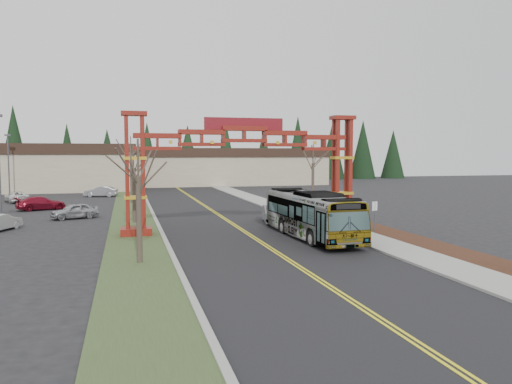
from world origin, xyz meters
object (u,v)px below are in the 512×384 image
object	(u,v)px
parked_car_near_a	(74,211)
bare_tree_median_near	(138,177)
transit_bus	(311,215)
bare_tree_median_mid	(133,168)
barrel_mid	(350,218)
parked_car_far_b	(16,197)
retail_building_east	(221,166)
parked_car_far_a	(101,191)
barrel_south	(361,223)
bare_tree_right_far	(313,163)
bare_tree_median_far	(131,153)
street_sign	(375,211)
parked_car_mid_a	(41,203)
light_pole_far	(8,160)
silver_sedan	(273,214)
barrel_north	(339,217)
gateway_arch	(244,153)

from	to	relation	value
parked_car_near_a	bare_tree_median_near	distance (m)	21.77
transit_bus	bare_tree_median_mid	distance (m)	16.30
barrel_mid	parked_car_far_b	bearing A→B (deg)	138.08
barrel_mid	retail_building_east	bearing A→B (deg)	89.52
parked_car_far_a	barrel_south	xyz separation A→B (m)	(21.25, -36.38, -0.27)
bare_tree_median_mid	barrel_south	bearing A→B (deg)	-24.32
retail_building_east	bare_tree_right_far	world-z (taller)	retail_building_east
bare_tree_median_far	street_sign	bearing A→B (deg)	-58.89
bare_tree_median_mid	bare_tree_median_far	bearing A→B (deg)	90.00
retail_building_east	parked_car_mid_a	xyz separation A→B (m)	(-27.37, -42.13, -2.79)
parked_car_near_a	light_pole_far	world-z (taller)	light_pole_far
light_pole_far	barrel_mid	size ratio (longest dim) A/B	8.49
bare_tree_median_far	barrel_south	bearing A→B (deg)	-55.98
silver_sedan	barrel_north	size ratio (longest dim) A/B	4.94
retail_building_east	parked_car_far_a	distance (m)	34.65
parked_car_far_b	bare_tree_median_near	distance (m)	41.44
silver_sedan	bare_tree_right_far	bearing A→B (deg)	58.59
bare_tree_median_near	bare_tree_median_mid	world-z (taller)	bare_tree_median_mid
retail_building_east	parked_car_near_a	xyz separation A→B (m)	(-23.25, -50.61, -2.80)
parked_car_mid_a	barrel_mid	world-z (taller)	parked_car_mid_a
gateway_arch	parked_car_far_b	world-z (taller)	gateway_arch
retail_building_east	parked_car_far_b	xyz separation A→B (m)	(-31.63, -32.43, -2.83)
parked_car_near_a	bare_tree_median_mid	size ratio (longest dim) A/B	0.62
silver_sedan	street_sign	size ratio (longest dim) A/B	1.91
silver_sedan	light_pole_far	bearing A→B (deg)	137.63
transit_bus	parked_car_mid_a	distance (m)	31.93
bare_tree_median_mid	retail_building_east	bearing A→B (deg)	71.94
parked_car_near_a	parked_car_far_b	bearing A→B (deg)	-177.69
parked_car_far_a	barrel_mid	bearing A→B (deg)	46.93
bare_tree_median_far	barrel_south	size ratio (longest dim) A/B	8.58
gateway_arch	retail_building_east	bearing A→B (deg)	80.83
gateway_arch	parked_car_far_a	bearing A→B (deg)	108.77
barrel_mid	parked_car_near_a	bearing A→B (deg)	156.76
silver_sedan	barrel_mid	xyz separation A→B (m)	(5.98, -2.42, -0.25)
bare_tree_median_far	barrel_mid	size ratio (longest dim) A/B	7.85
bare_tree_median_far	retail_building_east	bearing A→B (deg)	64.33
bare_tree_right_far	barrel_mid	distance (m)	10.86
gateway_arch	light_pole_far	distance (m)	46.59
light_pole_far	barrel_mid	xyz separation A→B (m)	(33.96, -38.05, -4.50)
retail_building_east	bare_tree_median_near	distance (m)	73.60
barrel_mid	street_sign	bearing A→B (deg)	-95.60
transit_bus	barrel_south	xyz separation A→B (m)	(5.37, 2.96, -1.19)
parked_car_near_a	bare_tree_median_mid	xyz separation A→B (m)	(5.25, -4.60, 3.99)
street_sign	parked_car_near_a	bearing A→B (deg)	146.01
parked_car_near_a	parked_car_far_a	bearing A→B (deg)	154.60
parked_car_near_a	parked_car_far_a	size ratio (longest dim) A/B	0.94
bare_tree_median_near	barrel_mid	bearing A→B (deg)	32.13
parked_car_far_b	barrel_mid	world-z (taller)	parked_car_far_b
gateway_arch	light_pole_far	size ratio (longest dim) A/B	2.10
parked_car_far_b	light_pole_far	size ratio (longest dim) A/B	0.57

